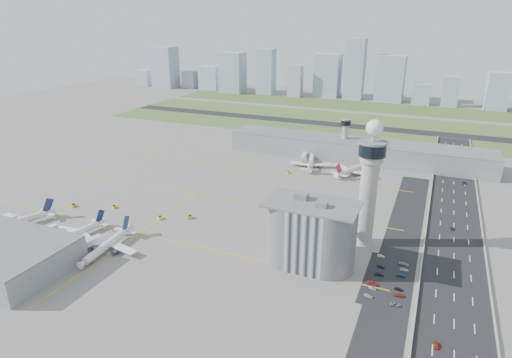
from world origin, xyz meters
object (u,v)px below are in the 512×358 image
at_px(control_tower, 369,179).
at_px(car_lot_6, 396,304).
at_px(jet_bridge_near_1, 32,239).
at_px(jet_bridge_far_0, 305,155).
at_px(car_lot_5, 381,256).
at_px(secondary_tower, 345,135).
at_px(car_lot_3, 379,274).
at_px(car_lot_11, 404,264).
at_px(car_lot_0, 368,296).
at_px(car_lot_8, 399,289).
at_px(jet_bridge_far_1, 366,163).
at_px(tug_3, 190,217).
at_px(jet_bridge_near_2, 77,251).
at_px(tug_2, 160,217).
at_px(tug_5, 335,176).
at_px(tug_1, 114,206).
at_px(airplane_near_a, 14,218).
at_px(car_lot_2, 373,283).
at_px(car_hw_1, 452,229).
at_px(car_lot_9, 401,276).
at_px(car_hw_0, 436,345).
at_px(car_lot_10, 404,270).
at_px(admin_building, 310,234).
at_px(car_lot_1, 372,288).
at_px(airplane_far_b, 354,166).
at_px(tug_4, 288,172).
at_px(airplane_far_a, 311,160).
at_px(car_lot_7, 399,295).
at_px(car_hw_4, 445,156).
at_px(airplane_near_b, 74,230).
at_px(car_hw_2, 464,183).
at_px(airplane_near_c, 105,242).

relative_size(control_tower, car_lot_6, 14.52).
relative_size(jet_bridge_near_1, jet_bridge_far_0, 1.00).
bearing_deg(car_lot_5, secondary_tower, 16.46).
xyz_separation_m(secondary_tower, car_lot_3, (54.18, -169.74, -18.24)).
distance_m(car_lot_3, car_lot_11, 16.21).
distance_m(car_lot_0, car_lot_8, 14.76).
height_order(secondary_tower, jet_bridge_far_1, secondary_tower).
distance_m(car_lot_3, car_lot_8, 12.27).
bearing_deg(tug_3, jet_bridge_near_2, -137.19).
distance_m(jet_bridge_near_2, tug_2, 51.94).
bearing_deg(tug_5, tug_1, -59.13).
xyz_separation_m(jet_bridge_near_1, tug_1, (7.39, 52.24, -1.98)).
bearing_deg(car_lot_8, jet_bridge_far_0, 37.67).
xyz_separation_m(control_tower, car_lot_8, (21.28, -35.95, -34.45)).
bearing_deg(car_lot_6, secondary_tower, 8.69).
xyz_separation_m(airplane_near_a, jet_bridge_near_1, (23.81, -9.42, -3.05)).
bearing_deg(car_lot_2, car_hw_1, -19.55).
height_order(car_lot_9, car_hw_0, car_hw_0).
bearing_deg(car_lot_10, admin_building, 101.60).
bearing_deg(admin_building, car_lot_1, -17.37).
bearing_deg(car_lot_10, airplane_far_b, 18.55).
bearing_deg(tug_1, car_lot_8, -81.97).
xyz_separation_m(tug_1, tug_4, (77.03, 100.85, -0.03)).
height_order(secondary_tower, airplane_far_a, secondary_tower).
bearing_deg(car_lot_8, jet_bridge_near_1, 108.57).
relative_size(airplane_far_b, tug_3, 12.49).
height_order(car_lot_7, car_lot_8, car_lot_7).
height_order(airplane_far_b, car_lot_1, airplane_far_b).
distance_m(airplane_near_a, airplane_far_b, 224.07).
height_order(car_lot_0, car_lot_1, car_lot_0).
bearing_deg(jet_bridge_far_0, car_hw_1, 41.16).
distance_m(car_lot_1, car_lot_8, 10.96).
bearing_deg(car_lot_2, admin_building, 83.18).
bearing_deg(car_lot_5, car_hw_4, -10.46).
height_order(admin_building, tug_1, admin_building).
xyz_separation_m(car_lot_7, car_lot_11, (-0.61, 25.93, -0.00)).
bearing_deg(jet_bridge_far_1, car_hw_4, 121.60).
bearing_deg(car_lot_2, jet_bridge_near_2, 108.16).
bearing_deg(airplane_near_b, tug_2, 156.08).
height_order(control_tower, airplane_near_b, control_tower).
xyz_separation_m(car_lot_9, car_hw_1, (20.61, 58.90, -0.03)).
bearing_deg(secondary_tower, admin_building, -82.71).
height_order(tug_3, car_hw_1, tug_3).
xyz_separation_m(secondary_tower, car_hw_2, (91.69, -29.21, -18.19)).
relative_size(airplane_near_c, car_lot_11, 9.00).
xyz_separation_m(car_lot_8, car_hw_1, (20.57, 69.87, 0.00)).
bearing_deg(jet_bridge_far_0, tug_1, -38.87).
distance_m(jet_bridge_far_0, car_lot_9, 174.71).
relative_size(car_lot_5, car_hw_1, 0.91).
xyz_separation_m(jet_bridge_near_1, car_lot_10, (177.03, 49.66, -2.31)).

